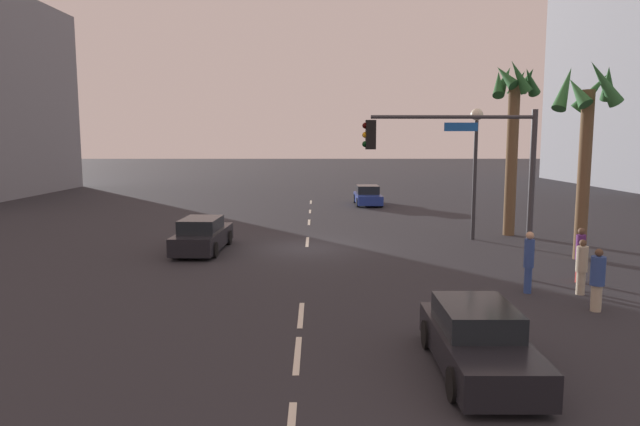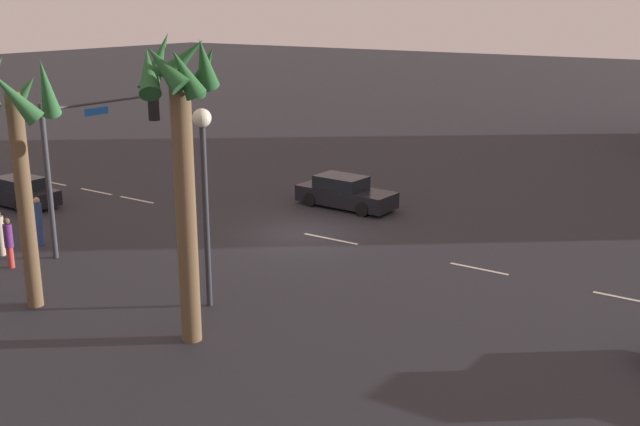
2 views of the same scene
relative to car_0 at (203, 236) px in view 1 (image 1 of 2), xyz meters
name	(u,v)px [view 1 (image 1 of 2)]	position (x,y,z in m)	size (l,w,h in m)	color
ground_plane	(307,248)	(-0.75, 4.41, -0.66)	(220.00, 220.00, 0.00)	#28282D
lane_stripe_0	(311,202)	(-18.75, 4.41, -0.66)	(2.36, 0.14, 0.01)	silver
lane_stripe_1	(310,211)	(-13.23, 4.41, -0.66)	(1.81, 0.14, 0.01)	silver
lane_stripe_2	(309,222)	(-8.38, 4.41, -0.66)	(2.17, 0.14, 0.01)	silver
lane_stripe_3	(307,242)	(-2.11, 4.41, -0.66)	(2.51, 0.14, 0.01)	silver
lane_stripe_4	(301,315)	(8.95, 4.41, -0.66)	(2.25, 0.14, 0.01)	silver
lane_stripe_6	(297,355)	(11.84, 4.41, -0.66)	(2.26, 0.14, 0.01)	silver
car_0	(203,236)	(0.00, 0.00, 0.00)	(4.72, 1.98, 1.45)	black
car_1	(368,196)	(-17.12, 8.53, -0.03)	(4.29, 1.89, 1.38)	navy
car_2	(478,341)	(12.73, 8.14, -0.04)	(4.35, 1.82, 1.35)	black
traffic_signal	(471,164)	(5.08, 9.95, 3.27)	(0.34, 5.76, 5.70)	#38383D
streetlamp	(476,148)	(-2.74, 12.23, 3.63)	(0.56, 0.56, 6.13)	#2D2D33
pedestrian_0	(529,260)	(6.75, 11.37, 0.38)	(0.41, 0.41, 1.93)	#2D478C
pedestrian_1	(580,253)	(5.44, 13.56, 0.32)	(0.35, 0.35, 1.83)	#BF3833
pedestrian_2	(597,279)	(8.64, 12.58, 0.25)	(0.48, 0.48, 1.76)	#B2A58C
pedestrian_3	(582,266)	(6.94, 12.92, 0.24)	(0.48, 0.48, 1.71)	#B2A58C
palm_tree_0	(587,121)	(1.73, 15.25, 4.74)	(2.66, 2.57, 7.70)	brown
palm_tree_1	(513,114)	(-3.96, 14.34, 5.26)	(2.35, 2.46, 8.45)	brown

